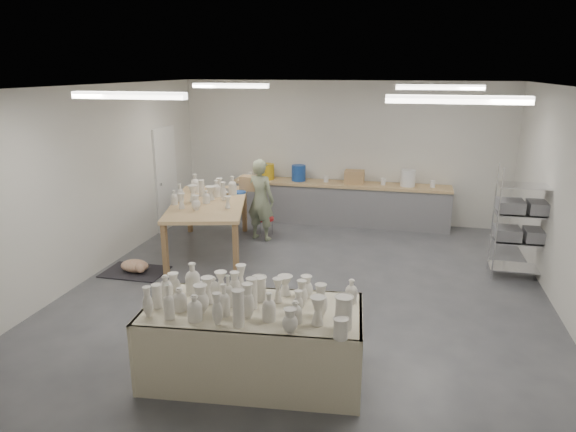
% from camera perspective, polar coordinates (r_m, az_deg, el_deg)
% --- Properties ---
extents(room, '(8.00, 8.02, 3.00)m').
position_cam_1_polar(room, '(7.28, 1.45, 6.73)').
color(room, '#424449').
rests_on(room, ground).
extents(back_counter, '(4.60, 0.60, 1.24)m').
position_cam_1_polar(back_counter, '(11.06, 5.69, 1.60)').
color(back_counter, tan).
rests_on(back_counter, ground).
extents(wire_shelf, '(0.88, 0.48, 1.80)m').
position_cam_1_polar(wire_shelf, '(8.86, 24.71, -0.61)').
color(wire_shelf, silver).
rests_on(wire_shelf, ground).
extents(drying_table, '(2.40, 1.31, 1.19)m').
position_cam_1_polar(drying_table, '(5.66, -4.00, -13.47)').
color(drying_table, olive).
rests_on(drying_table, ground).
extents(work_table, '(1.85, 2.76, 1.30)m').
position_cam_1_polar(work_table, '(9.39, -8.50, 1.79)').
color(work_table, tan).
rests_on(work_table, ground).
extents(rug, '(1.00, 0.70, 0.02)m').
position_cam_1_polar(rug, '(8.87, -16.62, -5.96)').
color(rug, black).
rests_on(rug, ground).
extents(cat, '(0.52, 0.40, 0.20)m').
position_cam_1_polar(cat, '(8.81, -16.60, -5.33)').
color(cat, white).
rests_on(cat, rug).
extents(potter, '(0.66, 0.51, 1.59)m').
position_cam_1_polar(potter, '(9.92, -3.09, 1.81)').
color(potter, gray).
rests_on(potter, ground).
extents(red_stool, '(0.47, 0.47, 0.36)m').
position_cam_1_polar(red_stool, '(10.30, -2.63, -0.38)').
color(red_stool, red).
rests_on(red_stool, ground).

